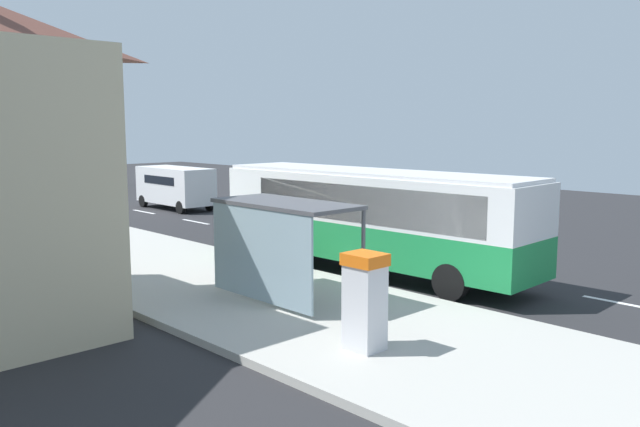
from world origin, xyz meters
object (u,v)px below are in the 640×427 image
Objects in this scene: sedan_near at (76,180)px; recycling_bin_orange at (280,256)px; ticket_machine at (365,301)px; traffic_light_median at (21,144)px; recycling_bin_red at (266,253)px; bus_shelter at (276,226)px; traffic_light_near_side at (98,143)px; recycling_bin_blue at (252,250)px; white_van at (175,185)px; recycling_bin_green at (239,247)px; bus at (370,214)px.

recycling_bin_orange is (-6.50, -29.76, -0.14)m from sedan_near.
recycling_bin_orange is (3.30, 6.44, -0.52)m from ticket_machine.
sedan_near is at bearing -68.09° from traffic_light_median.
recycling_bin_red is at bearing -102.61° from sedan_near.
sedan_near is 33.39m from bus_shelter.
traffic_light_near_side reaches higher than sedan_near.
recycling_bin_blue is at bearing 90.00° from recycling_bin_orange.
sedan_near is 37.50m from ticket_machine.
recycling_bin_orange is 0.19× the size of traffic_light_near_side.
traffic_light_near_side is (3.30, 16.43, 1.93)m from white_van.
bus_shelter reaches higher than recycling_bin_orange.
sedan_near is 29.09m from recycling_bin_blue.
recycling_bin_green is at bearing -98.09° from traffic_light_median.
traffic_light_near_side is at bearing 73.56° from recycling_bin_orange.
traffic_light_near_side is at bearing -17.42° from traffic_light_median.
bus_shelter is (-2.21, -3.15, 1.44)m from recycling_bin_red.
traffic_light_near_side is at bearing 73.23° from recycling_bin_red.
traffic_light_median is at bearing 111.91° from sedan_near.
sedan_near is 4.64× the size of recycling_bin_orange.
recycling_bin_orange and recycling_bin_green have the same top height.
recycling_bin_red is (-6.50, -29.06, -0.14)m from sedan_near.
ticket_machine is 41.47m from traffic_light_near_side.
white_van is at bearing 66.96° from recycling_bin_blue.
white_van is 1.18× the size of sedan_near.
recycling_bin_blue is at bearing -107.13° from traffic_light_near_side.
recycling_bin_red is (-6.40, -15.75, -0.69)m from white_van.
recycling_bin_green is at bearing -114.04° from white_van.
ticket_machine is 2.04× the size of recycling_bin_orange.
white_van is 24.86m from ticket_machine.
recycling_bin_orange is 1.00× the size of recycling_bin_green.
recycling_bin_orange is at bearing -106.44° from traffic_light_near_side.
bus_shelter is at bearing -105.14° from sedan_near.
ticket_machine is 9.17m from recycling_bin_green.
white_van reaches higher than sedan_near.
bus is at bearing 12.52° from bus_shelter.
white_van reaches higher than recycling_bin_green.
recycling_bin_orange is 0.24× the size of bus_shelter.
traffic_light_median is 1.22× the size of bus_shelter.
recycling_bin_orange is at bearing -97.60° from traffic_light_median.
traffic_light_near_side reaches higher than recycling_bin_orange.
recycling_bin_orange and recycling_bin_red have the same top height.
recycling_bin_orange is 2.10m from recycling_bin_green.
recycling_bin_red is 0.70m from recycling_bin_blue.
traffic_light_median is at bearing 82.08° from recycling_bin_blue.
recycling_bin_green is 32.81m from traffic_light_median.
ticket_machine is 0.40× the size of traffic_light_median.
bus_shelter is (1.09, 3.99, 0.93)m from ticket_machine.
traffic_light_near_side is at bearing 72.87° from recycling_bin_blue.
bus_shelter reaches higher than recycling_bin_red.
white_van is 1.06× the size of traffic_light_near_side.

